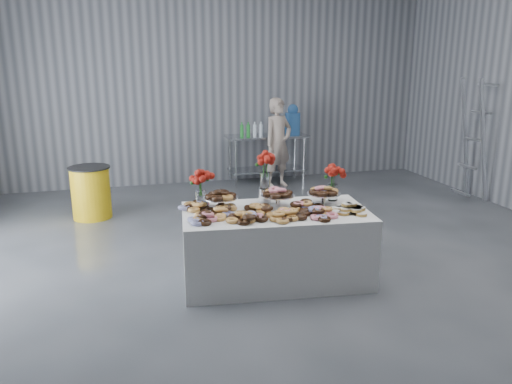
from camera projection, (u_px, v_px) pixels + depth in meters
ground at (300, 274)px, 5.41m from camera, size 9.00×9.00×0.00m
room_walls at (277, 18)px, 4.73m from camera, size 8.04×9.04×4.02m
display_table at (275, 245)px, 5.21m from camera, size 2.00×1.20×0.75m
prep_table at (267, 150)px, 9.29m from camera, size 1.50×0.60×0.90m
donut_mounds at (277, 208)px, 5.06m from camera, size 1.88×0.99×0.09m
cake_stand_left at (221, 196)px, 5.14m from camera, size 0.36×0.36×0.17m
cake_stand_mid at (278, 194)px, 5.23m from camera, size 0.36×0.36×0.17m
cake_stand_right at (324, 192)px, 5.31m from camera, size 0.36×0.36×0.17m
danish_pile at (351, 207)px, 5.07m from camera, size 0.48×0.48×0.11m
bouquet_left at (200, 180)px, 5.17m from camera, size 0.26×0.26×0.42m
bouquet_right at (334, 174)px, 5.43m from camera, size 0.26×0.26×0.42m
bouquet_center at (265, 168)px, 5.35m from camera, size 0.26×0.26×0.57m
water_jug at (293, 121)px, 9.28m from camera, size 0.28×0.28×0.55m
drink_bottles at (251, 129)px, 9.00m from camera, size 0.54×0.08×0.27m
person at (278, 143)px, 8.93m from camera, size 0.69×0.58×1.60m
trash_barrel at (91, 192)px, 7.25m from camera, size 0.60×0.60×0.76m
stepladder at (474, 140)px, 8.08m from camera, size 0.57×0.50×2.00m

